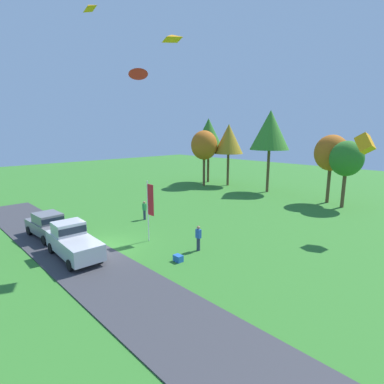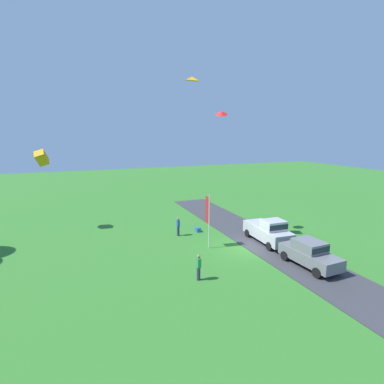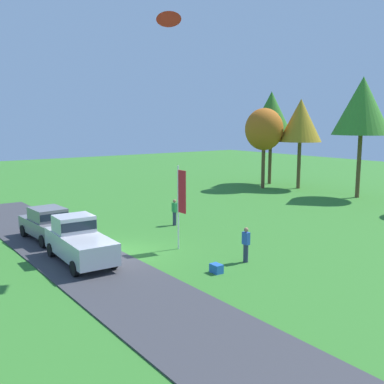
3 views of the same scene
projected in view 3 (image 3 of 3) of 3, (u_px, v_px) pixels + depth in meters
The scene contains 13 objects.
ground_plane at pixel (121, 253), 23.05m from camera, with size 120.00×120.00×0.00m, color #337528.
pavement_strip at pixel (82, 260), 21.82m from camera, with size 36.00×4.40×0.06m, color #38383D.
car_sedan_mid_row at pixel (48, 223), 25.36m from camera, with size 4.48×2.12×1.84m.
car_pickup_by_flagpole at pixel (79, 240), 21.39m from camera, with size 5.07×2.21×2.14m.
person_beside_suv at pixel (175, 212), 29.12m from camera, with size 0.36×0.24×1.71m.
person_watching_sky at pixel (246, 244), 21.47m from camera, with size 0.36×0.24×1.71m.
tree_far_right at pixel (271, 114), 47.45m from camera, with size 4.64×4.64×9.80m.
tree_right_of_center at pixel (264, 130), 44.54m from camera, with size 3.79×3.79×7.99m.
tree_left_of_center at pixel (301, 121), 44.25m from camera, with size 4.21×4.21×8.89m.
tree_far_left at pixel (362, 106), 38.65m from camera, with size 4.97×4.97×10.50m.
flag_banner at pixel (181, 197), 23.23m from camera, with size 0.71×0.08×4.45m.
cooler_box at pixel (216, 268), 20.05m from camera, with size 0.56×0.40×0.40m, color blue.
kite_delta_high_left at pixel (169, 17), 18.29m from camera, with size 1.03×1.03×0.26m, color red.
Camera 3 is at (20.11, -10.25, 6.72)m, focal length 42.00 mm.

